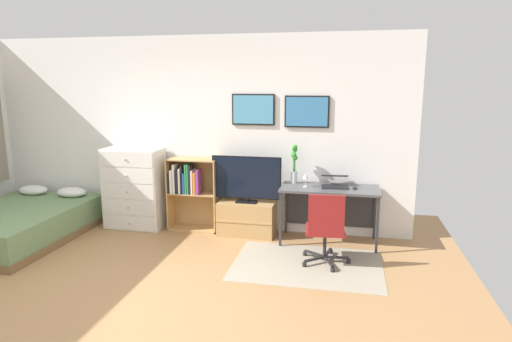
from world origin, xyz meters
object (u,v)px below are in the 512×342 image
bed (18,223)px  television (246,179)px  laptop (335,182)px  dresser (135,188)px  computer_mouse (355,188)px  office_chair (325,227)px  bamboo_vase (294,164)px  wine_glass (305,177)px  desk (330,196)px  tv_stand (247,218)px  bookshelf (190,188)px

bed → television: 3.11m
laptop → dresser: bearing=175.8°
dresser → computer_mouse: size_ratio=11.08×
office_chair → bamboo_vase: bamboo_vase is taller
bamboo_vase → wine_glass: bamboo_vase is taller
bamboo_vase → laptop: bearing=-7.6°
office_chair → wine_glass: size_ratio=4.78×
television → dresser: bearing=179.7°
office_chair → computer_mouse: bearing=62.7°
dresser → bamboo_vase: bearing=2.2°
television → desk: bearing=0.5°
bed → tv_stand: (2.95, 0.80, 0.01)m
desk → computer_mouse: size_ratio=12.03×
television → laptop: 1.18m
desk → wine_glass: wine_glass is taller
dresser → bamboo_vase: 2.32m
television → laptop: size_ratio=2.40×
television → office_chair: television is taller
computer_mouse → wine_glass: bearing=-178.3°
tv_stand → laptop: 1.31m
television → desk: 1.13m
bed → desk: size_ratio=1.61×
office_chair → laptop: laptop is taller
bed → bamboo_vase: 3.77m
tv_stand → television: (0.00, -0.02, 0.55)m
office_chair → tv_stand: bearing=138.1°
computer_mouse → wine_glass: size_ratio=0.58×
desk → laptop: bearing=12.5°
dresser → bookshelf: dresser is taller
television → office_chair: size_ratio=1.11×
bed → office_chair: 4.07m
bookshelf → wine_glass: (1.63, -0.16, 0.27)m
office_chair → bamboo_vase: bearing=112.9°
tv_stand → bamboo_vase: (0.63, 0.07, 0.77)m
desk → wine_glass: 0.43m
wine_glass → television: bearing=173.2°
tv_stand → computer_mouse: computer_mouse is taller
bookshelf → desk: 1.95m
dresser → desk: (2.76, 0.00, 0.03)m
tv_stand → bamboo_vase: 1.00m
tv_stand → desk: 1.18m
tv_stand → laptop: size_ratio=1.94×
bookshelf → laptop: (2.00, -0.05, 0.19)m
desk → wine_glass: bearing=-161.3°
bed → wine_glass: 3.88m
television → bamboo_vase: size_ratio=1.83×
office_chair → television: bearing=138.9°
dresser → desk: dresser is taller
bookshelf → desk: size_ratio=0.82×
television → computer_mouse: 1.43m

